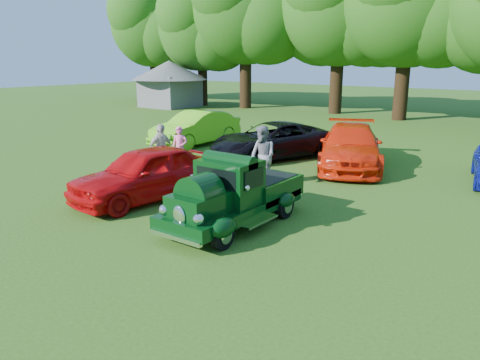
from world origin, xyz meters
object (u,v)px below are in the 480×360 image
Objects in this scene: back_car_lime at (196,128)px; gazebo at (170,78)px; spectator_pink at (180,148)px; back_car_orange at (350,147)px; spectator_white at (161,150)px; back_car_black at (272,140)px; red_convertible at (146,173)px; hero_pickup at (235,196)px; spectator_grey at (262,156)px.

gazebo is (-14.07, 12.40, 1.59)m from back_car_lime.
back_car_lime is 3.03× the size of spectator_pink.
back_car_orange is 7.18m from spectator_white.
back_car_black is 5.13m from spectator_white.
red_convertible is at bearing -136.03° from back_car_orange.
spectator_white is (-1.82, 2.37, 0.13)m from red_convertible.
gazebo reaches higher than spectator_pink.
spectator_white reaches higher than spectator_pink.
hero_pickup is 0.68× the size of gazebo.
back_car_black is at bearing -34.41° from gazebo.
back_car_orange is (3.33, 0.34, 0.06)m from back_car_black.
spectator_white is at bearing -45.92° from gazebo.
spectator_grey reaches higher than red_convertible.
spectator_pink is 3.80m from spectator_grey.
back_car_lime is 0.91× the size of back_car_black.
gazebo is at bearing 167.77° from back_car_black.
gazebo reaches higher than back_car_lime.
spectator_white reaches higher than back_car_black.
back_car_lime reaches higher than back_car_orange.
spectator_white is at bearing 134.30° from red_convertible.
red_convertible is 0.73× the size of gazebo.
spectator_white reaches higher than red_convertible.
spectator_white is (3.08, -5.32, 0.11)m from back_car_lime.
spectator_grey is (3.79, -0.07, 0.18)m from spectator_pink.
back_car_lime is at bearing 155.53° from back_car_orange.
hero_pickup is 2.68× the size of spectator_pink.
gazebo reaches higher than back_car_orange.
spectator_grey is (-1.55, 3.54, 0.25)m from hero_pickup.
back_car_lime is (-4.90, 7.69, 0.02)m from red_convertible.
hero_pickup reaches higher than back_car_lime.
spectator_grey is at bearing -130.08° from back_car_orange.
spectator_white is 24.70m from gazebo.
back_car_lime is 2.67× the size of spectator_white.
spectator_pink is at bearing 145.93° from hero_pickup.
back_car_orange is at bearing 96.29° from spectator_grey.
back_car_black is 3.35m from back_car_orange.
spectator_pink is (-5.34, 3.61, 0.07)m from hero_pickup.
back_car_lime is at bearing -41.38° from gazebo.
spectator_grey is 26.75m from gazebo.
hero_pickup is 0.81× the size of back_car_black.
back_car_black is 3.32× the size of spectator_pink.
gazebo reaches higher than red_convertible.
spectator_white is (-4.93, -5.22, 0.12)m from back_car_orange.
spectator_grey is 3.83m from spectator_white.
back_car_orange is at bearing 92.33° from hero_pickup.
back_car_lime is 18.82m from gazebo.
spectator_grey reaches higher than back_car_orange.
hero_pickup is 6.45m from spectator_pink.
back_car_lime reaches higher than back_car_black.
spectator_pink is 0.88× the size of spectator_white.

